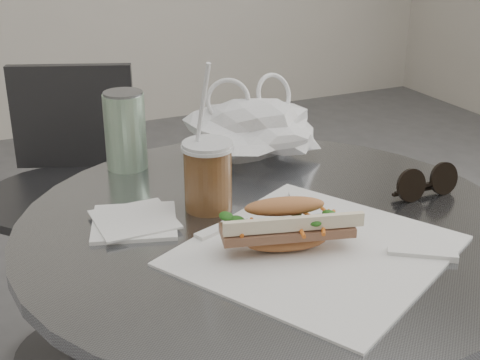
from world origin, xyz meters
name	(u,v)px	position (x,y,z in m)	size (l,w,h in m)	color
chair_far	(74,238)	(-0.16, 1.02, 0.35)	(0.44, 0.46, 0.78)	#303033
sandwich_paper	(316,250)	(0.01, 0.09, 0.74)	(0.33, 0.31, 0.00)	white
banh_mi	(286,226)	(-0.02, 0.11, 0.78)	(0.23, 0.14, 0.07)	#BB7B47
iced_coffee	(208,174)	(-0.07, 0.28, 0.80)	(0.08, 0.08, 0.23)	brown
sunglasses	(426,184)	(0.27, 0.17, 0.76)	(0.12, 0.03, 0.05)	black
plastic_bag	(256,132)	(0.09, 0.43, 0.80)	(0.22, 0.17, 0.11)	white
napkin_stack	(134,221)	(-0.19, 0.27, 0.74)	(0.15, 0.15, 0.01)	white
drink_can	(125,130)	(-0.13, 0.50, 0.81)	(0.07, 0.07, 0.14)	#5B9D65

